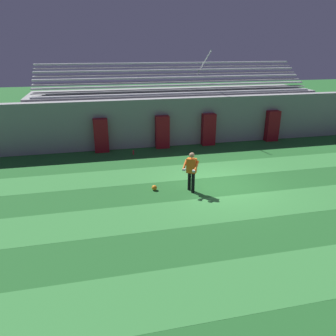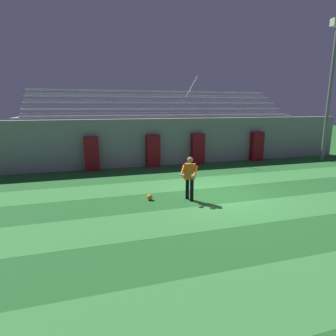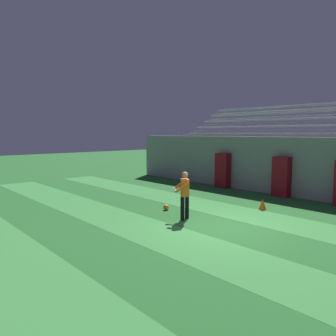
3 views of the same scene
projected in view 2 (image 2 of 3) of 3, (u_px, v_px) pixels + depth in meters
The scene contains 14 objects.
ground_plane at pixel (221, 194), 11.48m from camera, with size 80.00×80.00×0.00m, color #236028.
turf_stripe_mid at pixel (250, 212), 9.55m from camera, with size 28.00×1.97×0.01m, color #38843D.
turf_stripe_far at pixel (203, 182), 13.23m from camera, with size 28.00×1.97×0.01m, color #38843D.
back_wall at pixel (173, 141), 17.26m from camera, with size 24.00×0.60×2.80m, color gray.
padding_pillar_gate_left at pixel (153, 151), 16.45m from camera, with size 0.79×0.44×1.89m, color maroon.
padding_pillar_gate_right at pixel (198, 149), 17.24m from camera, with size 0.79×0.44×1.89m, color maroon.
padding_pillar_far_left at pixel (92, 154), 15.46m from camera, with size 0.79×0.44×1.89m, color maroon.
padding_pillar_far_right at pixel (257, 146), 18.42m from camera, with size 0.79×0.44×1.89m, color maroon.
bleacher_stand at pixel (163, 136), 19.43m from camera, with size 18.00×4.05×5.43m.
floodlight_pole at pixel (332, 75), 17.47m from camera, with size 0.90×0.36×8.64m.
goalkeeper at pixel (190, 176), 10.54m from camera, with size 0.74×0.72×1.67m.
soccer_ball at pixel (150, 197), 10.72m from camera, with size 0.22×0.22×0.22m, color orange.
traffic_cone at pixel (184, 173), 14.09m from camera, with size 0.30×0.30×0.42m, color orange.
water_bottle at pixel (125, 170), 15.26m from camera, with size 0.07×0.07×0.24m, color red.
Camera 2 is at (-5.26, -9.89, 3.51)m, focal length 30.00 mm.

